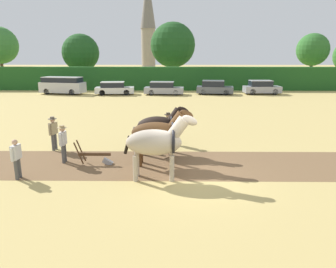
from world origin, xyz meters
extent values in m
plane|color=tan|center=(0.00, 0.00, 0.00)|extent=(240.00, 240.00, 0.00)
cube|color=brown|center=(-6.74, 1.50, 0.00)|extent=(35.94, 3.81, 0.01)
cube|color=#1E511E|center=(0.00, 30.58, 1.46)|extent=(66.45, 1.62, 2.91)
cylinder|color=brown|center=(-24.94, 35.43, 2.13)|extent=(0.44, 0.44, 4.27)
cylinder|color=#4C3823|center=(-13.52, 35.34, 1.63)|extent=(0.44, 0.44, 3.27)
sphere|color=#1E4C1E|center=(-13.52, 35.34, 4.68)|extent=(5.15, 5.15, 5.15)
cylinder|color=brown|center=(-0.58, 36.48, 1.99)|extent=(0.44, 0.44, 3.99)
sphere|color=#1E4C1E|center=(-0.58, 36.48, 5.74)|extent=(6.37, 6.37, 6.37)
cylinder|color=#4C3823|center=(18.92, 35.43, 1.93)|extent=(0.44, 0.44, 3.86)
sphere|color=#2D6628|center=(18.92, 35.43, 5.08)|extent=(4.45, 4.45, 4.45)
cylinder|color=gray|center=(-5.92, 62.55, 4.87)|extent=(3.03, 3.03, 9.74)
ellipsoid|color=#B2A38E|center=(-1.34, -0.09, 1.42)|extent=(2.08, 1.02, 0.97)
cylinder|color=#B2A38E|center=(-0.67, 0.20, 0.49)|extent=(0.18, 0.18, 0.99)
cylinder|color=#B2A38E|center=(-0.67, -0.37, 0.49)|extent=(0.18, 0.18, 0.99)
cylinder|color=#B2A38E|center=(-2.02, 0.19, 0.49)|extent=(0.18, 0.18, 0.99)
cylinder|color=#B2A38E|center=(-2.02, -0.37, 0.49)|extent=(0.18, 0.18, 0.99)
cylinder|color=#B2A38E|center=(-0.46, -0.09, 1.95)|extent=(0.86, 0.46, 0.96)
ellipsoid|color=#B2A38E|center=(-0.02, -0.09, 2.26)|extent=(0.68, 0.26, 0.54)
cube|color=black|center=(-0.26, -0.09, 2.16)|extent=(0.44, 0.08, 0.59)
cylinder|color=black|center=(-2.33, -0.09, 1.32)|extent=(0.30, 0.12, 0.71)
torus|color=black|center=(-0.62, -0.09, 1.50)|extent=(0.11, 0.98, 0.98)
ellipsoid|color=#513319|center=(-1.34, 1.51, 1.40)|extent=(2.05, 0.95, 0.90)
cylinder|color=#513319|center=(-0.68, 1.77, 0.50)|extent=(0.18, 0.18, 1.00)
cylinder|color=#513319|center=(-0.68, 1.25, 0.50)|extent=(0.18, 0.18, 1.00)
cylinder|color=#513319|center=(-2.01, 1.77, 0.50)|extent=(0.18, 0.18, 1.00)
cylinder|color=#513319|center=(-2.01, 1.25, 0.50)|extent=(0.18, 0.18, 1.00)
cylinder|color=#513319|center=(-0.48, 1.51, 1.89)|extent=(0.80, 0.43, 0.89)
ellipsoid|color=#513319|center=(-0.07, 1.51, 2.19)|extent=(0.68, 0.26, 0.54)
cube|color=gray|center=(-0.29, 1.51, 2.09)|extent=(0.41, 0.08, 0.55)
cylinder|color=gray|center=(-2.32, 1.51, 1.31)|extent=(0.30, 0.12, 0.71)
torus|color=black|center=(-0.63, 1.51, 1.48)|extent=(0.11, 0.92, 0.92)
ellipsoid|color=black|center=(-1.35, 3.10, 1.30)|extent=(1.90, 1.02, 0.97)
cylinder|color=black|center=(-0.73, 3.38, 0.44)|extent=(0.18, 0.18, 0.87)
cylinder|color=black|center=(-0.73, 2.82, 0.44)|extent=(0.18, 0.18, 0.87)
cylinder|color=black|center=(-1.96, 3.38, 0.44)|extent=(0.18, 0.18, 0.87)
cylinder|color=black|center=(-1.96, 2.82, 0.44)|extent=(0.18, 0.18, 0.87)
cylinder|color=black|center=(-0.54, 3.10, 1.79)|extent=(0.80, 0.46, 0.87)
ellipsoid|color=black|center=(-0.15, 3.10, 2.06)|extent=(0.68, 0.26, 0.54)
cube|color=gray|center=(-0.37, 3.10, 1.99)|extent=(0.39, 0.08, 0.52)
cylinder|color=gray|center=(-2.25, 3.10, 1.20)|extent=(0.30, 0.12, 0.71)
torus|color=black|center=(-0.68, 3.10, 1.38)|extent=(0.11, 0.98, 0.98)
cube|color=#4C331E|center=(-3.98, 1.50, 0.45)|extent=(1.38, 0.10, 0.12)
cube|color=#939399|center=(-3.42, 1.51, 0.10)|extent=(0.48, 0.20, 0.39)
cylinder|color=#4C331E|center=(-4.60, 1.70, 0.55)|extent=(0.40, 0.06, 0.96)
cylinder|color=#4C331E|center=(-4.60, 1.30, 0.55)|extent=(0.40, 0.06, 0.96)
cylinder|color=#4C4C4C|center=(-5.37, 1.86, 0.40)|extent=(0.14, 0.14, 0.81)
cylinder|color=#4C4C4C|center=(-5.37, 1.64, 0.40)|extent=(0.14, 0.14, 0.81)
cube|color=silver|center=(-5.37, 1.75, 1.09)|extent=(0.20, 0.47, 0.57)
sphere|color=tan|center=(-5.37, 1.75, 1.49)|extent=(0.22, 0.22, 0.22)
cylinder|color=silver|center=(-5.37, 2.03, 1.07)|extent=(0.09, 0.09, 0.54)
cylinder|color=silver|center=(-5.37, 1.47, 1.07)|extent=(0.09, 0.09, 0.54)
cylinder|color=tan|center=(-5.37, 1.75, 1.56)|extent=(0.41, 0.41, 0.02)
cylinder|color=tan|center=(-5.37, 1.75, 1.61)|extent=(0.21, 0.21, 0.10)
cylinder|color=#4C4C4C|center=(-0.92, 4.90, 0.40)|extent=(0.14, 0.14, 0.81)
cylinder|color=#4C4C4C|center=(-0.81, 4.71, 0.40)|extent=(0.14, 0.14, 0.81)
cube|color=#4C6B4C|center=(-0.86, 4.81, 1.09)|extent=(0.40, 0.51, 0.57)
sphere|color=tan|center=(-0.86, 4.81, 1.50)|extent=(0.22, 0.22, 0.22)
cylinder|color=#4C6B4C|center=(-1.00, 5.05, 1.07)|extent=(0.09, 0.09, 0.54)
cylinder|color=#4C6B4C|center=(-0.73, 4.56, 1.07)|extent=(0.09, 0.09, 0.54)
cylinder|color=#42382D|center=(-0.86, 4.81, 1.56)|extent=(0.42, 0.42, 0.02)
cylinder|color=#42382D|center=(-0.86, 4.81, 1.61)|extent=(0.21, 0.21, 0.10)
cylinder|color=#4C4C4C|center=(-6.51, -0.06, 0.39)|extent=(0.14, 0.14, 0.77)
cylinder|color=#4C4C4C|center=(-6.52, -0.27, 0.39)|extent=(0.14, 0.14, 0.77)
cube|color=silver|center=(-6.52, -0.16, 1.05)|extent=(0.24, 0.47, 0.55)
sphere|color=tan|center=(-6.52, -0.16, 1.43)|extent=(0.21, 0.21, 0.21)
cylinder|color=silver|center=(-6.49, 0.11, 1.02)|extent=(0.09, 0.09, 0.52)
cylinder|color=silver|center=(-6.54, -0.43, 1.02)|extent=(0.09, 0.09, 0.52)
cylinder|color=#4C4C4C|center=(-6.42, 3.71, 0.40)|extent=(0.14, 0.14, 0.81)
cylinder|color=#4C4C4C|center=(-6.47, 3.51, 0.40)|extent=(0.14, 0.14, 0.81)
cube|color=tan|center=(-6.45, 3.61, 1.10)|extent=(0.31, 0.51, 0.57)
sphere|color=tan|center=(-6.45, 3.61, 1.50)|extent=(0.22, 0.22, 0.22)
cylinder|color=tan|center=(-6.38, 3.88, 1.07)|extent=(0.09, 0.09, 0.54)
cylinder|color=tan|center=(-6.52, 3.34, 1.07)|extent=(0.09, 0.09, 0.54)
cylinder|color=#665B4C|center=(-6.45, 3.61, 1.56)|extent=(0.42, 0.42, 0.02)
cylinder|color=#665B4C|center=(-6.45, 3.61, 1.61)|extent=(0.21, 0.21, 0.10)
cube|color=#BCBCC1|center=(-13.35, 26.11, 0.77)|extent=(5.32, 2.79, 1.18)
cube|color=black|center=(-13.35, 26.11, 1.63)|extent=(4.69, 2.49, 0.54)
cube|color=#BCBCC1|center=(-13.35, 26.11, 1.93)|extent=(4.69, 2.49, 0.06)
cylinder|color=black|center=(-11.65, 26.63, 0.34)|extent=(0.70, 0.34, 0.68)
cylinder|color=black|center=(-11.96, 25.00, 0.34)|extent=(0.70, 0.34, 0.68)
cylinder|color=black|center=(-14.73, 27.22, 0.34)|extent=(0.70, 0.34, 0.68)
cylinder|color=black|center=(-15.04, 25.59, 0.34)|extent=(0.70, 0.34, 0.68)
cube|color=silver|center=(-7.21, 25.62, 0.51)|extent=(4.50, 2.24, 0.67)
cube|color=black|center=(-7.43, 25.60, 1.12)|extent=(2.75, 1.90, 0.55)
cube|color=silver|center=(-7.43, 25.60, 1.43)|extent=(2.75, 1.90, 0.06)
cylinder|color=black|center=(-5.95, 26.56, 0.32)|extent=(0.65, 0.28, 0.63)
cylinder|color=black|center=(-5.80, 24.94, 0.32)|extent=(0.65, 0.28, 0.63)
cylinder|color=black|center=(-8.63, 26.30, 0.32)|extent=(0.65, 0.28, 0.63)
cylinder|color=black|center=(-8.48, 24.69, 0.32)|extent=(0.65, 0.28, 0.63)
cube|color=#9E9EA8|center=(-1.58, 25.60, 0.51)|extent=(4.51, 1.94, 0.68)
cube|color=black|center=(-1.80, 25.61, 1.13)|extent=(2.73, 1.68, 0.57)
cube|color=#9E9EA8|center=(-1.80, 25.61, 1.44)|extent=(2.73, 1.68, 0.06)
cylinder|color=black|center=(-0.17, 26.27, 0.31)|extent=(0.62, 0.25, 0.61)
cylinder|color=black|center=(-0.25, 24.79, 0.31)|extent=(0.62, 0.25, 0.61)
cylinder|color=black|center=(-2.91, 26.42, 0.31)|extent=(0.62, 0.25, 0.61)
cylinder|color=black|center=(-2.99, 24.94, 0.31)|extent=(0.62, 0.25, 0.61)
cube|color=#565B66|center=(4.27, 26.06, 0.53)|extent=(4.34, 2.36, 0.73)
cube|color=black|center=(4.07, 26.09, 1.20)|extent=(2.67, 1.96, 0.62)
cube|color=#565B66|center=(4.07, 26.09, 1.55)|extent=(2.67, 1.96, 0.06)
cylinder|color=black|center=(5.65, 26.68, 0.30)|extent=(0.63, 0.30, 0.60)
cylinder|color=black|center=(5.43, 25.09, 0.30)|extent=(0.63, 0.30, 0.60)
cylinder|color=black|center=(3.11, 27.03, 0.30)|extent=(0.63, 0.30, 0.60)
cylinder|color=black|center=(2.90, 25.44, 0.30)|extent=(0.63, 0.30, 0.60)
cube|color=#9E9EA8|center=(9.74, 26.26, 0.55)|extent=(4.19, 1.89, 0.73)
cube|color=black|center=(9.53, 26.26, 1.22)|extent=(2.53, 1.66, 0.61)
cube|color=#9E9EA8|center=(9.53, 26.26, 1.55)|extent=(2.53, 1.66, 0.06)
cylinder|color=black|center=(11.00, 27.07, 0.33)|extent=(0.67, 0.24, 0.67)
cylinder|color=black|center=(11.05, 25.53, 0.33)|extent=(0.67, 0.24, 0.67)
cylinder|color=black|center=(8.44, 27.00, 0.33)|extent=(0.67, 0.24, 0.67)
cylinder|color=black|center=(8.48, 25.45, 0.33)|extent=(0.67, 0.24, 0.67)
camera|label=1|loc=(-0.67, -11.81, 4.66)|focal=35.00mm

